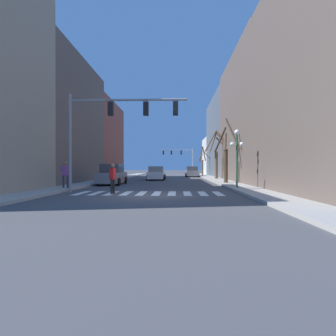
{
  "coord_description": "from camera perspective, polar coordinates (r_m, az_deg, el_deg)",
  "views": [
    {
      "loc": [
        1.64,
        -14.31,
        1.55
      ],
      "look_at": [
        0.22,
        27.57,
        1.41
      ],
      "focal_mm": 28.0,
      "sensor_mm": 36.0,
      "label": 1
    }
  ],
  "objects": [
    {
      "name": "ground_plane",
      "position": [
        14.49,
        -4.59,
        -5.95
      ],
      "size": [
        240.0,
        240.0,
        0.0
      ],
      "primitive_type": "plane",
      "color": "#4C4C4F"
    },
    {
      "name": "car_driving_toward_lane",
      "position": [
        42.66,
        5.25,
        -0.85
      ],
      "size": [
        2.12,
        4.42,
        1.65
      ],
      "rotation": [
        0.0,
        0.0,
        1.57
      ],
      "color": "gray",
      "rests_on": "ground_plane"
    },
    {
      "name": "pedestrian_waiting_at_curb",
      "position": [
        30.71,
        -11.9,
        -0.62
      ],
      "size": [
        0.53,
        0.58,
        1.64
      ],
      "rotation": [
        0.0,
        0.0,
        5.45
      ],
      "color": "#4C4C51",
      "rests_on": "sidewalk_left"
    },
    {
      "name": "sidewalk_right",
      "position": [
        15.12,
        19.94,
        -5.42
      ],
      "size": [
        2.02,
        90.0,
        0.15
      ],
      "color": "#ADA89E",
      "rests_on": "ground_plane"
    },
    {
      "name": "street_lamp_right_corner",
      "position": [
        18.74,
        14.78,
        4.59
      ],
      "size": [
        0.95,
        0.36,
        4.0
      ],
      "color": "#1E4C2D",
      "rests_on": "sidewalk_right"
    },
    {
      "name": "street_tree_right_near",
      "position": [
        45.27,
        7.59,
        1.41
      ],
      "size": [
        2.41,
        2.18,
        4.96
      ],
      "color": "brown",
      "rests_on": "sidewalk_right"
    },
    {
      "name": "traffic_signal_near",
      "position": [
        16.85,
        -11.66,
        10.5
      ],
      "size": [
        7.41,
        0.28,
        6.12
      ],
      "color": "gray",
      "rests_on": "ground_plane"
    },
    {
      "name": "car_parked_right_mid",
      "position": [
        23.96,
        -12.03,
        -1.51
      ],
      "size": [
        2.03,
        4.68,
        1.82
      ],
      "rotation": [
        0.0,
        0.0,
        1.57
      ],
      "color": "gray",
      "rests_on": "ground_plane"
    },
    {
      "name": "traffic_signal_far",
      "position": [
        56.75,
        2.62,
        2.88
      ],
      "size": [
        7.13,
        0.28,
        5.65
      ],
      "color": "gray",
      "rests_on": "ground_plane"
    },
    {
      "name": "pedestrian_on_right_sidewalk",
      "position": [
        15.54,
        -11.96,
        -1.7
      ],
      "size": [
        0.3,
        0.76,
        1.76
      ],
      "rotation": [
        0.0,
        0.0,
        4.52
      ],
      "color": "black",
      "rests_on": "ground_plane"
    },
    {
      "name": "street_tree_right_far",
      "position": [
        24.23,
        12.46,
        2.68
      ],
      "size": [
        2.05,
        1.9,
        5.82
      ],
      "color": "#473828",
      "rests_on": "sidewalk_right"
    },
    {
      "name": "sidewalk_left",
      "position": [
        16.43,
        -27.04,
        -4.98
      ],
      "size": [
        2.02,
        90.0,
        0.15
      ],
      "color": "#ADA89E",
      "rests_on": "ground_plane"
    },
    {
      "name": "building_row_right",
      "position": [
        33.36,
        17.15,
        8.1
      ],
      "size": [
        6.0,
        50.7,
        13.11
      ],
      "color": "#66564C",
      "rests_on": "ground_plane"
    },
    {
      "name": "street_tree_left_far",
      "position": [
        32.58,
        10.88,
        3.01
      ],
      "size": [
        3.57,
        1.81,
        5.95
      ],
      "color": "brown",
      "rests_on": "sidewalk_right"
    },
    {
      "name": "pedestrian_near_right_corner",
      "position": [
        19.14,
        -21.4,
        -0.86
      ],
      "size": [
        0.76,
        0.24,
        1.78
      ],
      "rotation": [
        0.0,
        0.0,
        0.02
      ],
      "color": "#282D47",
      "rests_on": "sidewalk_left"
    },
    {
      "name": "building_row_left",
      "position": [
        28.15,
        -23.52,
        9.55
      ],
      "size": [
        6.0,
        35.36,
        13.77
      ],
      "color": "tan",
      "rests_on": "ground_plane"
    },
    {
      "name": "car_parked_right_far",
      "position": [
        31.75,
        -2.54,
        -1.22
      ],
      "size": [
        2.12,
        4.54,
        1.65
      ],
      "rotation": [
        0.0,
        0.0,
        -1.57
      ],
      "color": "white",
      "rests_on": "ground_plane"
    },
    {
      "name": "crosswalk_stripes",
      "position": [
        15.56,
        -4.13,
        -5.51
      ],
      "size": [
        8.55,
        2.6,
        0.01
      ],
      "color": "white",
      "rests_on": "ground_plane"
    }
  ]
}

